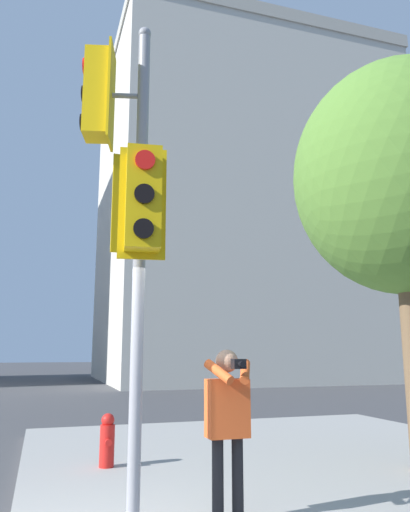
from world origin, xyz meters
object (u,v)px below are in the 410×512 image
object	(u,v)px
person_photographer	(228,417)
street_tree	(402,178)
fire_hydrant	(107,440)
traffic_signal_pole	(127,200)

from	to	relation	value
person_photographer	street_tree	bearing A→B (deg)	20.01
street_tree	fire_hydrant	size ratio (longest dim) A/B	8.24
traffic_signal_pole	street_tree	bearing A→B (deg)	16.91
person_photographer	street_tree	xyz separation A→B (m)	(3.27, 1.19, 3.18)
traffic_signal_pole	fire_hydrant	world-z (taller)	traffic_signal_pole
traffic_signal_pole	fire_hydrant	bearing A→B (deg)	84.73
street_tree	fire_hydrant	world-z (taller)	street_tree
person_photographer	street_tree	world-z (taller)	street_tree
person_photographer	street_tree	size ratio (longest dim) A/B	0.27
traffic_signal_pole	street_tree	size ratio (longest dim) A/B	0.81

